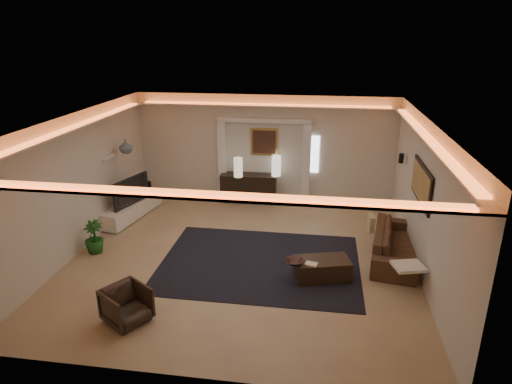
# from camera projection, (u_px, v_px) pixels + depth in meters

# --- Properties ---
(floor) EXTENTS (7.00, 7.00, 0.00)m
(floor) POSITION_uv_depth(u_px,v_px,m) (242.00, 257.00, 9.37)
(floor) COLOR tan
(floor) RESTS_ON ground
(ceiling) EXTENTS (7.00, 7.00, 0.00)m
(ceiling) POSITION_uv_depth(u_px,v_px,m) (241.00, 120.00, 8.39)
(ceiling) COLOR white
(ceiling) RESTS_ON ground
(wall_back) EXTENTS (7.00, 0.00, 7.00)m
(wall_back) POSITION_uv_depth(u_px,v_px,m) (264.00, 149.00, 12.14)
(wall_back) COLOR beige
(wall_back) RESTS_ON ground
(wall_front) EXTENTS (7.00, 0.00, 7.00)m
(wall_front) POSITION_uv_depth(u_px,v_px,m) (193.00, 286.00, 5.62)
(wall_front) COLOR beige
(wall_front) RESTS_ON ground
(wall_left) EXTENTS (0.00, 7.00, 7.00)m
(wall_left) POSITION_uv_depth(u_px,v_px,m) (77.00, 184.00, 9.36)
(wall_left) COLOR beige
(wall_left) RESTS_ON ground
(wall_right) EXTENTS (0.00, 7.00, 7.00)m
(wall_right) POSITION_uv_depth(u_px,v_px,m) (425.00, 201.00, 8.40)
(wall_right) COLOR beige
(wall_right) RESTS_ON ground
(cove_soffit) EXTENTS (7.00, 7.00, 0.04)m
(cove_soffit) POSITION_uv_depth(u_px,v_px,m) (241.00, 134.00, 8.48)
(cove_soffit) COLOR silver
(cove_soffit) RESTS_ON ceiling
(daylight_slit) EXTENTS (0.25, 0.03, 1.00)m
(daylight_slit) POSITION_uv_depth(u_px,v_px,m) (314.00, 154.00, 11.97)
(daylight_slit) COLOR white
(daylight_slit) RESTS_ON wall_back
(area_rug) EXTENTS (4.00, 3.00, 0.01)m
(area_rug) POSITION_uv_depth(u_px,v_px,m) (260.00, 263.00, 9.13)
(area_rug) COLOR black
(area_rug) RESTS_ON ground
(pilaster_left) EXTENTS (0.22, 0.20, 2.20)m
(pilaster_left) POSITION_uv_depth(u_px,v_px,m) (222.00, 161.00, 12.32)
(pilaster_left) COLOR silver
(pilaster_left) RESTS_ON ground
(pilaster_right) EXTENTS (0.22, 0.20, 2.20)m
(pilaster_right) POSITION_uv_depth(u_px,v_px,m) (306.00, 164.00, 12.00)
(pilaster_right) COLOR silver
(pilaster_right) RESTS_ON ground
(alcove_header) EXTENTS (2.52, 0.20, 0.12)m
(alcove_header) POSITION_uv_depth(u_px,v_px,m) (264.00, 120.00, 11.77)
(alcove_header) COLOR silver
(alcove_header) RESTS_ON wall_back
(painting_frame) EXTENTS (0.74, 0.04, 0.74)m
(painting_frame) POSITION_uv_depth(u_px,v_px,m) (264.00, 142.00, 12.04)
(painting_frame) COLOR tan
(painting_frame) RESTS_ON wall_back
(painting_canvas) EXTENTS (0.62, 0.02, 0.62)m
(painting_canvas) POSITION_uv_depth(u_px,v_px,m) (264.00, 142.00, 12.02)
(painting_canvas) COLOR #4C2D1E
(painting_canvas) RESTS_ON wall_back
(art_panel_frame) EXTENTS (0.04, 1.64, 0.74)m
(art_panel_frame) POSITION_uv_depth(u_px,v_px,m) (422.00, 184.00, 8.60)
(art_panel_frame) COLOR black
(art_panel_frame) RESTS_ON wall_right
(art_panel_gold) EXTENTS (0.02, 1.50, 0.62)m
(art_panel_gold) POSITION_uv_depth(u_px,v_px,m) (420.00, 184.00, 8.60)
(art_panel_gold) COLOR tan
(art_panel_gold) RESTS_ON wall_right
(wall_sconce) EXTENTS (0.12, 0.12, 0.22)m
(wall_sconce) POSITION_uv_depth(u_px,v_px,m) (401.00, 158.00, 10.38)
(wall_sconce) COLOR black
(wall_sconce) RESTS_ON wall_right
(wall_niche) EXTENTS (0.10, 0.55, 0.04)m
(wall_niche) POSITION_uv_depth(u_px,v_px,m) (109.00, 157.00, 10.59)
(wall_niche) COLOR silver
(wall_niche) RESTS_ON wall_left
(console) EXTENTS (1.52, 0.52, 0.76)m
(console) POSITION_uv_depth(u_px,v_px,m) (249.00, 188.00, 12.32)
(console) COLOR black
(console) RESTS_ON ground
(lamp_left) EXTENTS (0.25, 0.25, 0.53)m
(lamp_left) POSITION_uv_depth(u_px,v_px,m) (238.00, 166.00, 11.89)
(lamp_left) COLOR beige
(lamp_left) RESTS_ON console
(lamp_right) EXTENTS (0.29, 0.29, 0.56)m
(lamp_right) POSITION_uv_depth(u_px,v_px,m) (276.00, 165.00, 11.98)
(lamp_right) COLOR white
(lamp_right) RESTS_ON console
(media_ledge) EXTENTS (0.88, 2.16, 0.39)m
(media_ledge) POSITION_uv_depth(u_px,v_px,m) (132.00, 209.00, 11.33)
(media_ledge) COLOR silver
(media_ledge) RESTS_ON ground
(tv) EXTENTS (1.20, 0.52, 0.70)m
(tv) POSITION_uv_depth(u_px,v_px,m) (127.00, 189.00, 10.99)
(tv) COLOR black
(tv) RESTS_ON media_ledge
(figurine) EXTENTS (0.16, 0.16, 0.35)m
(figurine) POSITION_uv_depth(u_px,v_px,m) (149.00, 186.00, 11.69)
(figurine) COLOR black
(figurine) RESTS_ON media_ledge
(ginger_jar) EXTENTS (0.35, 0.35, 0.34)m
(ginger_jar) POSITION_uv_depth(u_px,v_px,m) (126.00, 146.00, 10.79)
(ginger_jar) COLOR #3F4A4F
(ginger_jar) RESTS_ON wall_niche
(plant) EXTENTS (0.41, 0.41, 0.71)m
(plant) POSITION_uv_depth(u_px,v_px,m) (94.00, 237.00, 9.47)
(plant) COLOR #1D531B
(plant) RESTS_ON ground
(sofa) EXTENTS (2.33, 1.22, 0.65)m
(sofa) POSITION_uv_depth(u_px,v_px,m) (396.00, 244.00, 9.24)
(sofa) COLOR black
(sofa) RESTS_ON ground
(throw_blanket) EXTENTS (0.61, 0.55, 0.06)m
(throw_blanket) POSITION_uv_depth(u_px,v_px,m) (408.00, 266.00, 7.90)
(throw_blanket) COLOR beige
(throw_blanket) RESTS_ON sofa
(throw_pillow) EXTENTS (0.14, 0.36, 0.35)m
(throw_pillow) POSITION_uv_depth(u_px,v_px,m) (371.00, 223.00, 9.69)
(throw_pillow) COLOR tan
(throw_pillow) RESTS_ON sofa
(coffee_table) EXTENTS (1.14, 0.82, 0.38)m
(coffee_table) POSITION_uv_depth(u_px,v_px,m) (322.00, 269.00, 8.52)
(coffee_table) COLOR black
(coffee_table) RESTS_ON ground
(bowl) EXTENTS (0.39, 0.39, 0.08)m
(bowl) POSITION_uv_depth(u_px,v_px,m) (295.00, 261.00, 8.28)
(bowl) COLOR #39251D
(bowl) RESTS_ON coffee_table
(magazine) EXTENTS (0.25, 0.21, 0.03)m
(magazine) POSITION_uv_depth(u_px,v_px,m) (311.00, 263.00, 8.26)
(magazine) COLOR beige
(magazine) RESTS_ON coffee_table
(armchair) EXTENTS (0.91, 0.91, 0.61)m
(armchair) POSITION_uv_depth(u_px,v_px,m) (127.00, 305.00, 7.21)
(armchair) COLOR black
(armchair) RESTS_ON ground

